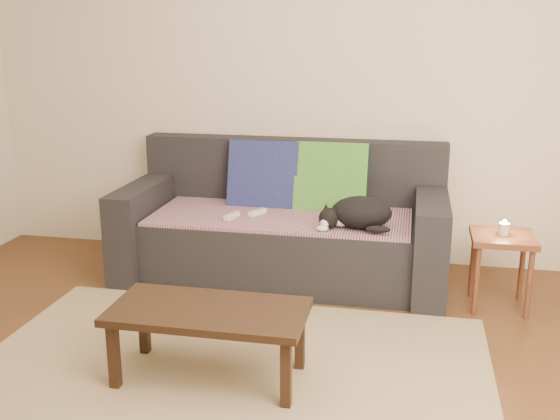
{
  "coord_description": "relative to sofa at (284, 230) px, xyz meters",
  "views": [
    {
      "loc": [
        0.82,
        -2.51,
        1.59
      ],
      "look_at": [
        0.05,
        1.2,
        0.55
      ],
      "focal_mm": 42.0,
      "sensor_mm": 36.0,
      "label": 1
    }
  ],
  "objects": [
    {
      "name": "coffee_table",
      "position": [
        -0.07,
        -1.43,
        0.01
      ],
      "size": [
        0.91,
        0.45,
        0.36
      ],
      "color": "black",
      "rests_on": "rug"
    },
    {
      "name": "back_wall",
      "position": [
        0.0,
        0.43,
        0.99
      ],
      "size": [
        4.5,
        0.04,
        2.6
      ],
      "primitive_type": "cube",
      "color": "beige",
      "rests_on": "ground"
    },
    {
      "name": "throw_blanket",
      "position": [
        0.0,
        -0.09,
        0.12
      ],
      "size": [
        1.66,
        0.74,
        0.02
      ],
      "primitive_type": "cube",
      "color": "#422B51",
      "rests_on": "sofa"
    },
    {
      "name": "wii_remote_b",
      "position": [
        -0.15,
        -0.12,
        0.15
      ],
      "size": [
        0.1,
        0.15,
        0.03
      ],
      "primitive_type": "cube",
      "rotation": [
        0.0,
        0.0,
        1.11
      ],
      "color": "white",
      "rests_on": "throw_blanket"
    },
    {
      "name": "ground",
      "position": [
        0.0,
        -1.57,
        -0.31
      ],
      "size": [
        4.5,
        4.5,
        0.0
      ],
      "primitive_type": "plane",
      "color": "brown",
      "rests_on": "ground"
    },
    {
      "name": "candle",
      "position": [
        1.35,
        -0.28,
        0.18
      ],
      "size": [
        0.06,
        0.06,
        0.09
      ],
      "color": "beige",
      "rests_on": "side_table"
    },
    {
      "name": "cushion_navy",
      "position": [
        -0.17,
        0.17,
        0.32
      ],
      "size": [
        0.48,
        0.24,
        0.49
      ],
      "primitive_type": "cube",
      "rotation": [
        -0.26,
        0.0,
        0.0
      ],
      "color": "#101E47",
      "rests_on": "throw_blanket"
    },
    {
      "name": "side_table",
      "position": [
        1.35,
        -0.28,
        0.06
      ],
      "size": [
        0.36,
        0.36,
        0.45
      ],
      "color": "brown",
      "rests_on": "ground"
    },
    {
      "name": "wii_remote_a",
      "position": [
        -0.29,
        -0.24,
        0.15
      ],
      "size": [
        0.07,
        0.15,
        0.03
      ],
      "primitive_type": "cube",
      "rotation": [
        0.0,
        0.0,
        1.34
      ],
      "color": "white",
      "rests_on": "throw_blanket"
    },
    {
      "name": "sofa",
      "position": [
        0.0,
        0.0,
        0.0
      ],
      "size": [
        2.1,
        0.94,
        0.87
      ],
      "color": "#232328",
      "rests_on": "ground"
    },
    {
      "name": "cat",
      "position": [
        0.51,
        -0.28,
        0.22
      ],
      "size": [
        0.48,
        0.37,
        0.19
      ],
      "rotation": [
        0.0,
        0.0,
        -0.3
      ],
      "color": "black",
      "rests_on": "throw_blanket"
    },
    {
      "name": "rug",
      "position": [
        0.0,
        -1.42,
        -0.3
      ],
      "size": [
        2.5,
        1.8,
        0.01
      ],
      "primitive_type": "cube",
      "color": "#9E8A6C",
      "rests_on": "ground"
    },
    {
      "name": "cushion_green",
      "position": [
        0.29,
        0.17,
        0.32
      ],
      "size": [
        0.48,
        0.26,
        0.5
      ],
      "primitive_type": "cube",
      "rotation": [
        -0.31,
        0.0,
        0.0
      ],
      "color": "#0B4C32",
      "rests_on": "throw_blanket"
    }
  ]
}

